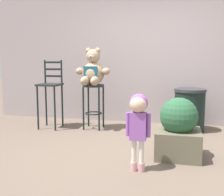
# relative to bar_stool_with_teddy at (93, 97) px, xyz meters

# --- Properties ---
(ground_plane) EXTENTS (24.00, 24.00, 0.00)m
(ground_plane) POSITION_rel_bar_stool_with_teddy_xyz_m (0.92, -1.22, -0.58)
(ground_plane) COLOR brown
(building_wall) EXTENTS (6.64, 0.30, 3.15)m
(building_wall) POSITION_rel_bar_stool_with_teddy_xyz_m (0.92, 0.89, 1.00)
(building_wall) COLOR #9F9191
(building_wall) RESTS_ON ground_plane
(bar_stool_with_teddy) EXTENTS (0.39, 0.39, 0.82)m
(bar_stool_with_teddy) POSITION_rel_bar_stool_with_teddy_xyz_m (0.00, 0.00, 0.00)
(bar_stool_with_teddy) COLOR black
(bar_stool_with_teddy) RESTS_ON ground_plane
(teddy_bear) EXTENTS (0.63, 0.56, 0.66)m
(teddy_bear) POSITION_rel_bar_stool_with_teddy_xyz_m (0.00, -0.03, 0.48)
(teddy_bear) COLOR tan
(teddy_bear) RESTS_ON bar_stool_with_teddy
(child_walking) EXTENTS (0.28, 0.23, 0.89)m
(child_walking) POSITION_rel_bar_stool_with_teddy_xyz_m (1.09, -1.82, 0.07)
(child_walking) COLOR #D1959B
(child_walking) RESTS_ON ground_plane
(trash_bin) EXTENTS (0.56, 0.56, 0.76)m
(trash_bin) POSITION_rel_bar_stool_with_teddy_xyz_m (1.71, 0.21, -0.20)
(trash_bin) COLOR black
(trash_bin) RESTS_ON ground_plane
(bar_chair_empty) EXTENTS (0.39, 0.39, 1.26)m
(bar_chair_empty) POSITION_rel_bar_stool_with_teddy_xyz_m (-0.79, -0.12, 0.14)
(bar_chair_empty) COLOR black
(bar_chair_empty) RESTS_ON ground_plane
(planter_with_shrub) EXTENTS (0.57, 0.57, 0.79)m
(planter_with_shrub) POSITION_rel_bar_stool_with_teddy_xyz_m (1.53, -1.23, -0.22)
(planter_with_shrub) COLOR brown
(planter_with_shrub) RESTS_ON ground_plane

